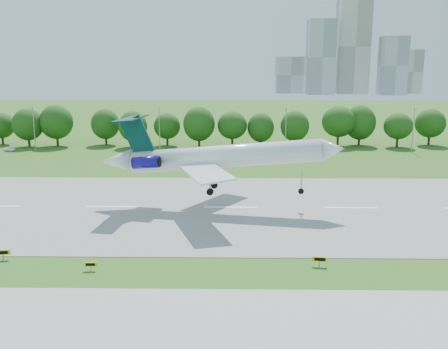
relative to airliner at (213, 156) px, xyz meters
The scene contains 11 objects.
ground 26.87m from the airliner, 83.21° to the right, with size 600.00×600.00×0.00m, color #326119.
runway 9.20m from the airliner, ahead, with size 400.00×45.00×0.08m, color gray.
tree_line 66.89m from the airliner, 87.42° to the left, with size 288.40×8.40×10.40m.
light_poles 56.82m from the airliner, 89.49° to the left, with size 175.90×0.25×12.19m.
skyline 380.29m from the airliner, 74.23° to the left, with size 127.00×52.00×80.00m.
airliner is the anchor object (origin of this frame).
taxi_sign_left 35.18m from the airliner, 136.33° to the right, with size 1.80×0.50×1.26m.
taxi_sign_centre 30.92m from the airliner, 116.12° to the right, with size 1.45×0.25×1.01m.
taxi_sign_right 29.62m from the airliner, 61.69° to the right, with size 1.72×0.47×1.20m.
service_vehicle_a 82.70m from the airliner, 136.36° to the left, with size 1.18×3.39×1.12m, color white.
service_vehicle_b 53.04m from the airliner, 102.49° to the left, with size 1.25×3.12×1.06m, color silver.
Camera 1 is at (0.15, -55.45, 23.08)m, focal length 40.00 mm.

